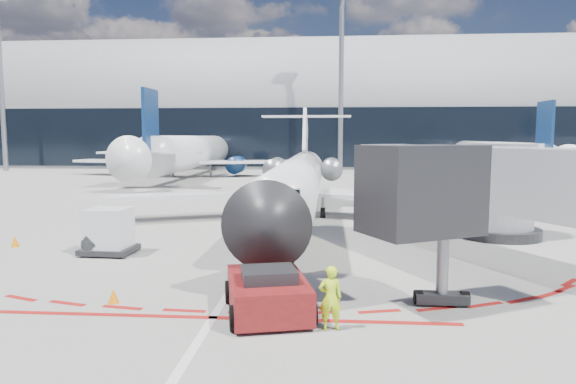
# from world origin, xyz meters

# --- Properties ---
(ground) EXTENTS (260.00, 260.00, 0.00)m
(ground) POSITION_xyz_m (0.00, 0.00, 0.00)
(ground) COLOR slate
(ground) RESTS_ON ground
(apron_centerline) EXTENTS (0.25, 40.00, 0.01)m
(apron_centerline) POSITION_xyz_m (0.00, 2.00, 0.01)
(apron_centerline) COLOR silver
(apron_centerline) RESTS_ON ground
(apron_stop_bar) EXTENTS (14.00, 0.25, 0.01)m
(apron_stop_bar) POSITION_xyz_m (0.00, -11.50, 0.01)
(apron_stop_bar) COLOR maroon
(apron_stop_bar) RESTS_ON ground
(terminal_building) EXTENTS (150.00, 24.15, 24.00)m
(terminal_building) POSITION_xyz_m (0.00, 64.97, 8.52)
(terminal_building) COLOR gray
(terminal_building) RESTS_ON ground
(jet_bridge) EXTENTS (10.03, 15.20, 4.90)m
(jet_bridge) POSITION_xyz_m (9.79, -3.01, 3.01)
(jet_bridge) COLOR #919499
(jet_bridge) RESTS_ON ground
(light_mast_west) EXTENTS (0.70, 0.70, 25.00)m
(light_mast_west) POSITION_xyz_m (-45.00, 48.00, 12.50)
(light_mast_west) COLOR gray
(light_mast_west) RESTS_ON ground
(light_mast_centre) EXTENTS (0.70, 0.70, 25.00)m
(light_mast_centre) POSITION_xyz_m (5.00, 48.00, 12.50)
(light_mast_centre) COLOR gray
(light_mast_centre) RESTS_ON ground
(regional_jet) EXTENTS (24.10, 29.71, 7.44)m
(regional_jet) POSITION_xyz_m (1.38, 5.46, 2.49)
(regional_jet) COLOR silver
(regional_jet) RESTS_ON ground
(pushback_tug) EXTENTS (3.01, 5.58, 1.42)m
(pushback_tug) POSITION_xyz_m (1.51, -11.01, 0.63)
(pushback_tug) COLOR #5D0D11
(pushback_tug) RESTS_ON ground
(ramp_worker) EXTENTS (0.70, 0.53, 1.75)m
(ramp_worker) POSITION_xyz_m (3.33, -12.12, 0.87)
(ramp_worker) COLOR #D3FF1A
(ramp_worker) RESTS_ON ground
(uld_container) EXTENTS (2.25, 1.94, 2.02)m
(uld_container) POSITION_xyz_m (-6.33, -3.99, 1.00)
(uld_container) COLOR black
(uld_container) RESTS_ON ground
(safety_cone_left) EXTENTS (0.38, 0.38, 0.53)m
(safety_cone_left) POSITION_xyz_m (-11.35, -2.91, 0.26)
(safety_cone_left) COLOR orange
(safety_cone_left) RESTS_ON ground
(safety_cone_right) EXTENTS (0.33, 0.33, 0.45)m
(safety_cone_right) POSITION_xyz_m (-3.37, -10.46, 0.23)
(safety_cone_right) COLOR orange
(safety_cone_right) RESTS_ON ground
(bg_airliner_0) EXTENTS (37.82, 40.04, 12.24)m
(bg_airliner_0) POSITION_xyz_m (-14.20, 40.38, 6.12)
(bg_airliner_0) COLOR silver
(bg_airliner_0) RESTS_ON ground
(bg_airliner_1) EXTENTS (32.53, 34.44, 10.52)m
(bg_airliner_1) POSITION_xyz_m (23.41, 38.28, 5.26)
(bg_airliner_1) COLOR silver
(bg_airliner_1) RESTS_ON ground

